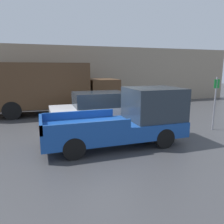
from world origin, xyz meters
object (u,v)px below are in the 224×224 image
Objects in this scene: pickup_truck at (130,119)px; delivery_truck at (46,87)px; newspaper_box at (38,100)px; parking_sign at (215,101)px; car at (97,108)px.

pickup_truck is 7.30m from delivery_truck.
pickup_truck is 4.68× the size of newspaper_box.
delivery_truck is 2.71m from newspaper_box.
newspaper_box is (-7.80, 8.62, -0.82)m from parking_sign.
newspaper_box is (-3.35, 9.09, -0.40)m from pickup_truck.
delivery_truck reaches higher than parking_sign.
delivery_truck is 3.42× the size of parking_sign.
delivery_truck reaches higher than newspaper_box.
delivery_truck is (-2.35, 3.50, 0.89)m from car.
newspaper_box is at bearing 116.46° from car.
parking_sign is (7.22, -6.23, -0.33)m from delivery_truck.
pickup_truck reaches higher than newspaper_box.
delivery_truck is at bearing 139.22° from parking_sign.
pickup_truck is 1.14× the size of car.
pickup_truck is 2.14× the size of parking_sign.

